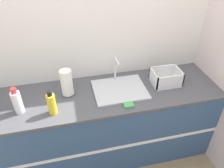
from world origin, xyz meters
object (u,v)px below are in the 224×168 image
object	(u,v)px
sink	(119,88)
paper_towel_roll	(67,83)
dish_rack	(166,79)
bottle_yellow	(52,104)
bottle_white_spray	(17,102)

from	to	relation	value
sink	paper_towel_roll	world-z (taller)	sink
paper_towel_roll	dish_rack	distance (m)	1.02
dish_rack	bottle_yellow	size ratio (longest dim) A/B	1.20
bottle_white_spray	paper_towel_roll	bearing A→B (deg)	19.49
paper_towel_roll	bottle_white_spray	size ratio (longest dim) A/B	1.05
dish_rack	bottle_yellow	bearing A→B (deg)	-170.67
bottle_yellow	bottle_white_spray	bearing A→B (deg)	163.68
dish_rack	bottle_yellow	xyz separation A→B (m)	(-1.16, -0.19, 0.05)
paper_towel_roll	sink	bearing A→B (deg)	-5.71
paper_towel_roll	dish_rack	size ratio (longest dim) A/B	0.94
sink	paper_towel_roll	size ratio (longest dim) A/B	1.92
paper_towel_roll	bottle_yellow	distance (m)	0.28
dish_rack	sink	bearing A→B (deg)	-179.84
paper_towel_roll	dish_rack	bearing A→B (deg)	-2.81
paper_towel_roll	bottle_white_spray	xyz separation A→B (m)	(-0.44, -0.16, -0.02)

